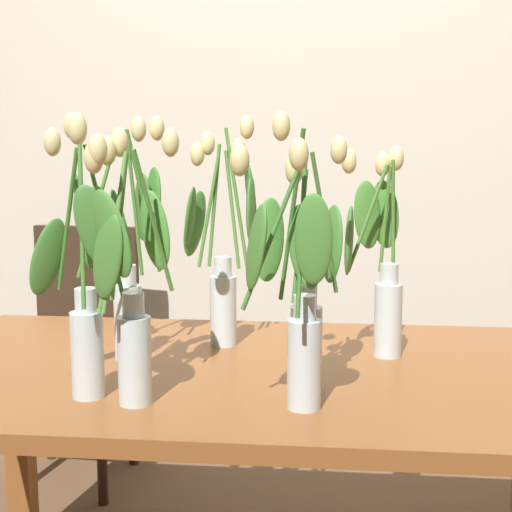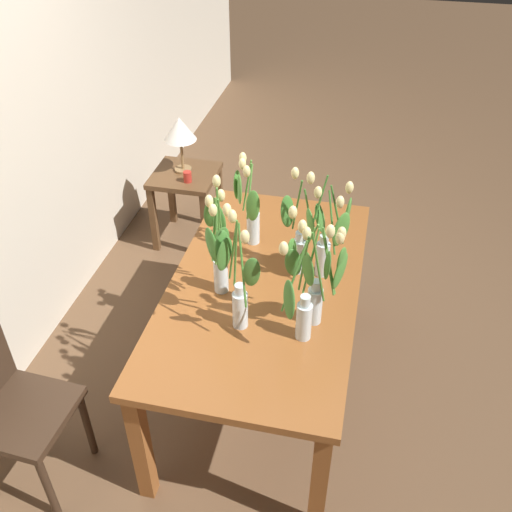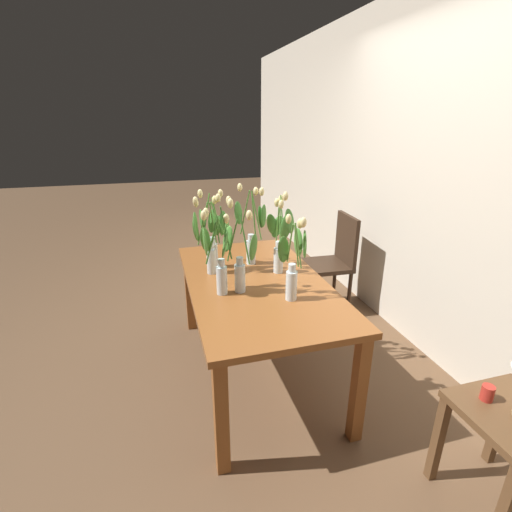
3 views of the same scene
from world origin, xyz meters
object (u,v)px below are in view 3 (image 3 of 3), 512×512
object	(u,v)px
tulip_vase_2	(240,265)
tulip_vase_0	(252,234)
tulip_vase_4	(280,240)
tulip_vase_6	(218,260)
tulip_vase_5	(293,266)
tulip_vase_1	(213,239)
dining_chair	(335,257)
tulip_vase_3	(210,241)
side_table	(510,434)
dining_table	(256,292)
pillar_candle	(487,393)

from	to	relation	value
tulip_vase_2	tulip_vase_0	bearing A→B (deg)	155.91
tulip_vase_4	tulip_vase_6	size ratio (longest dim) A/B	1.00
tulip_vase_4	tulip_vase_6	distance (m)	0.51
tulip_vase_5	tulip_vase_1	bearing A→B (deg)	-148.68
dining_chair	tulip_vase_3	bearing A→B (deg)	-66.95
tulip_vase_2	side_table	bearing A→B (deg)	41.06
tulip_vase_5	tulip_vase_2	bearing A→B (deg)	-118.99
tulip_vase_0	tulip_vase_4	xyz separation A→B (m)	(0.21, 0.14, 0.01)
tulip_vase_4	tulip_vase_5	world-z (taller)	tulip_vase_4
tulip_vase_3	tulip_vase_4	xyz separation A→B (m)	(0.12, 0.46, 0.00)
dining_table	pillar_candle	bearing A→B (deg)	33.77
tulip_vase_2	pillar_candle	world-z (taller)	tulip_vase_2
tulip_vase_2	dining_chair	size ratio (longest dim) A/B	0.58
tulip_vase_2	dining_chair	world-z (taller)	tulip_vase_2
dining_table	tulip_vase_1	xyz separation A→B (m)	(-0.31, -0.23, 0.31)
pillar_candle	tulip_vase_0	bearing A→B (deg)	-153.78
dining_table	tulip_vase_2	bearing A→B (deg)	-45.63
tulip_vase_2	tulip_vase_4	xyz separation A→B (m)	(-0.23, 0.34, 0.06)
tulip_vase_3	side_table	distance (m)	1.93
tulip_vase_3	tulip_vase_2	bearing A→B (deg)	19.17
tulip_vase_0	side_table	distance (m)	1.84
dining_table	tulip_vase_1	distance (m)	0.49
tulip_vase_2	tulip_vase_5	distance (m)	0.33
tulip_vase_1	tulip_vase_2	size ratio (longest dim) A/B	1.08
pillar_candle	dining_chair	bearing A→B (deg)	173.57
tulip_vase_0	tulip_vase_4	bearing A→B (deg)	33.73
tulip_vase_5	tulip_vase_6	xyz separation A→B (m)	(-0.19, -0.42, 0.01)
tulip_vase_0	tulip_vase_2	world-z (taller)	tulip_vase_0
tulip_vase_3	pillar_candle	bearing A→B (deg)	37.17
tulip_vase_2	pillar_candle	xyz separation A→B (m)	(1.02, 0.92, -0.33)
tulip_vase_4	tulip_vase_5	xyz separation A→B (m)	(0.40, -0.05, -0.03)
tulip_vase_1	pillar_candle	xyz separation A→B (m)	(1.48, 1.01, -0.37)
tulip_vase_0	tulip_vase_1	bearing A→B (deg)	-91.57
side_table	tulip_vase_5	bearing A→B (deg)	-144.38
tulip_vase_1	tulip_vase_4	world-z (taller)	tulip_vase_4
tulip_vase_3	tulip_vase_6	bearing A→B (deg)	-0.27
tulip_vase_3	tulip_vase_4	size ratio (longest dim) A/B	0.94
tulip_vase_5	dining_chair	distance (m)	1.42
dining_table	dining_chair	bearing A→B (deg)	127.21
tulip_vase_4	tulip_vase_6	bearing A→B (deg)	-66.17
tulip_vase_2	dining_chair	distance (m)	1.50
tulip_vase_3	tulip_vase_5	xyz separation A→B (m)	(0.52, 0.41, -0.03)
tulip_vase_5	pillar_candle	bearing A→B (deg)	36.29
dining_table	tulip_vase_3	xyz separation A→B (m)	(-0.22, -0.27, 0.33)
dining_chair	tulip_vase_0	bearing A→B (deg)	-64.38
tulip_vase_1	pillar_candle	size ratio (longest dim) A/B	7.74
tulip_vase_2	dining_chair	bearing A→B (deg)	128.20
tulip_vase_6	dining_chair	world-z (taller)	tulip_vase_6
tulip_vase_1	tulip_vase_4	distance (m)	0.48
tulip_vase_3	pillar_candle	distance (m)	1.78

